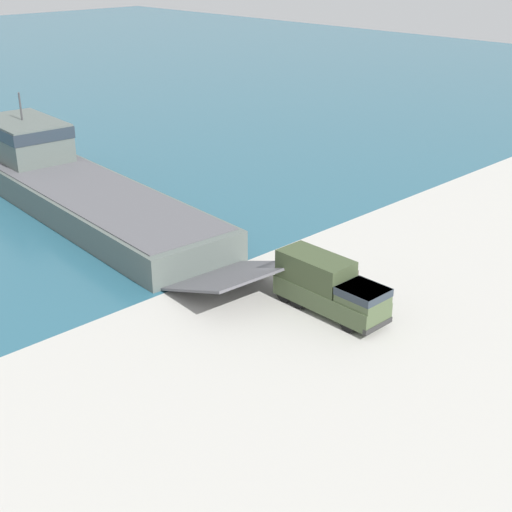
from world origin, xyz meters
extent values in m
plane|color=#B7B5AD|center=(0.00, 0.00, 0.00)|extent=(240.00, 240.00, 0.00)
cube|color=#56605B|center=(-1.45, 21.04, 1.11)|extent=(9.76, 31.94, 2.22)
cube|color=#56565B|center=(-1.45, 21.04, 2.26)|extent=(9.07, 30.64, 0.08)
cube|color=#56605B|center=(-0.70, 31.85, 3.90)|extent=(5.91, 9.17, 3.37)
cube|color=#28333D|center=(-0.70, 31.85, 4.93)|extent=(6.07, 9.26, 1.01)
cylinder|color=#3F3F42|center=(-0.70, 31.85, 6.79)|extent=(0.16, 0.16, 2.40)
cube|color=#56565B|center=(-2.76, 2.30, 1.17)|extent=(6.86, 6.56, 2.25)
cube|color=#475638|center=(-0.29, -3.54, 0.95)|extent=(2.39, 7.19, 1.17)
cube|color=#475638|center=(-0.32, -5.90, 1.98)|extent=(2.20, 2.46, 0.89)
cube|color=#28333D|center=(-0.32, -5.90, 2.21)|extent=(2.27, 2.49, 0.45)
cube|color=#3C492E|center=(-0.28, -2.32, 2.38)|extent=(2.27, 4.56, 1.68)
cube|color=#2D2D2D|center=(-0.34, -7.04, 0.52)|extent=(2.35, 0.27, 0.32)
cylinder|color=black|center=(0.64, -5.77, 0.57)|extent=(0.36, 1.14, 1.14)
cylinder|color=black|center=(-1.28, -5.75, 0.57)|extent=(0.36, 1.14, 1.14)
cylinder|color=black|center=(0.68, -1.88, 0.57)|extent=(0.36, 1.14, 1.14)
cylinder|color=black|center=(-1.23, -1.86, 0.57)|extent=(0.36, 1.14, 1.14)
cylinder|color=black|center=(0.70, -0.78, 0.57)|extent=(0.36, 1.14, 1.14)
cylinder|color=black|center=(-1.21, -0.76, 0.57)|extent=(0.36, 1.14, 1.14)
cylinder|color=#4C4738|center=(2.80, -2.88, 0.44)|extent=(0.14, 0.14, 0.88)
cylinder|color=#4C4738|center=(2.71, -3.03, 0.44)|extent=(0.14, 0.14, 0.88)
cube|color=#4C4738|center=(2.75, -2.95, 1.23)|extent=(0.43, 0.50, 0.70)
sphere|color=tan|center=(2.75, -2.95, 1.70)|extent=(0.24, 0.24, 0.24)
cube|color=#B7BABF|center=(6.67, 45.23, 0.48)|extent=(6.56, 4.47, 0.96)
cube|color=silver|center=(6.24, 45.42, 1.48)|extent=(2.31, 2.11, 1.05)
cube|color=#475638|center=(1.86, -4.46, 0.32)|extent=(0.68, 0.80, 0.65)
camera|label=1|loc=(-29.09, -27.09, 19.92)|focal=50.00mm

